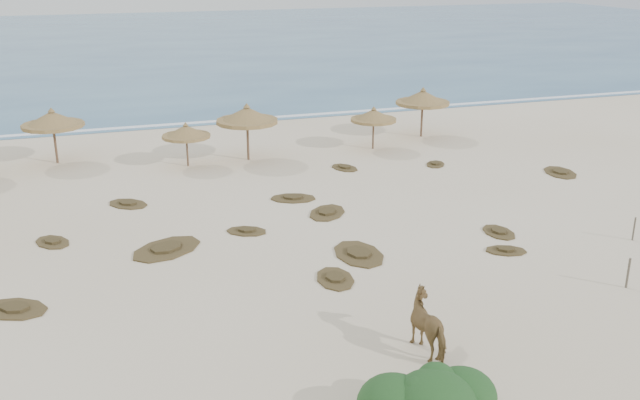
% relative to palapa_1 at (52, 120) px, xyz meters
% --- Properties ---
extents(ground, '(160.00, 160.00, 0.00)m').
position_rel_palapa_1_xyz_m(ground, '(11.76, -18.59, -2.42)').
color(ground, beige).
rests_on(ground, ground).
extents(ocean, '(200.00, 100.00, 0.01)m').
position_rel_palapa_1_xyz_m(ocean, '(11.76, 56.41, -2.41)').
color(ocean, '#2A527F').
rests_on(ocean, ground).
extents(foam_line, '(70.00, 0.60, 0.01)m').
position_rel_palapa_1_xyz_m(foam_line, '(11.76, 7.41, -2.41)').
color(foam_line, white).
rests_on(foam_line, ground).
extents(palapa_1, '(3.99, 3.99, 3.11)m').
position_rel_palapa_1_xyz_m(palapa_1, '(0.00, 0.00, 0.00)').
color(palapa_1, brown).
rests_on(palapa_1, ground).
extents(palapa_2, '(3.16, 3.16, 2.44)m').
position_rel_palapa_1_xyz_m(palapa_2, '(6.79, -2.88, -0.52)').
color(palapa_2, brown).
rests_on(palapa_2, ground).
extents(palapa_3, '(4.21, 4.21, 3.23)m').
position_rel_palapa_1_xyz_m(palapa_3, '(10.21, -2.69, 0.09)').
color(palapa_3, brown).
rests_on(palapa_3, ground).
extents(palapa_4, '(3.61, 3.61, 2.55)m').
position_rel_palapa_1_xyz_m(palapa_4, '(17.78, -2.64, -0.44)').
color(palapa_4, brown).
rests_on(palapa_4, ground).
extents(palapa_5, '(3.87, 3.87, 3.15)m').
position_rel_palapa_1_xyz_m(palapa_5, '(21.82, -0.82, 0.03)').
color(palapa_5, brown).
rests_on(palapa_5, ground).
extents(horse, '(1.16, 2.13, 1.72)m').
position_rel_palapa_1_xyz_m(horse, '(10.71, -24.32, -1.56)').
color(horse, olive).
rests_on(horse, ground).
extents(fence_post_near, '(0.10, 0.10, 1.11)m').
position_rel_palapa_1_xyz_m(fence_post_near, '(19.07, -22.69, -1.86)').
color(fence_post_near, brown).
rests_on(fence_post_near, ground).
extents(fence_post_far, '(0.08, 0.08, 0.98)m').
position_rel_palapa_1_xyz_m(fence_post_far, '(22.35, -19.21, -1.93)').
color(fence_post_far, brown).
rests_on(fence_post_far, ground).
extents(scrub_0, '(2.71, 2.50, 0.16)m').
position_rel_palapa_1_xyz_m(scrub_0, '(-1.01, -17.82, -2.37)').
color(scrub_0, brown).
rests_on(scrub_0, ground).
extents(scrub_1, '(3.66, 3.38, 0.16)m').
position_rel_palapa_1_xyz_m(scrub_1, '(4.29, -14.30, -2.37)').
color(scrub_1, brown).
rests_on(scrub_1, ground).
extents(scrub_2, '(2.04, 1.80, 0.16)m').
position_rel_palapa_1_xyz_m(scrub_2, '(7.69, -13.44, -2.37)').
color(scrub_2, brown).
rests_on(scrub_2, ground).
extents(scrub_3, '(2.57, 2.73, 0.16)m').
position_rel_palapa_1_xyz_m(scrub_3, '(11.59, -12.38, -2.37)').
color(scrub_3, brown).
rests_on(scrub_3, ground).
extents(scrub_4, '(1.21, 1.82, 0.16)m').
position_rel_palapa_1_xyz_m(scrub_4, '(17.62, -16.84, -2.37)').
color(scrub_4, brown).
rests_on(scrub_4, ground).
extents(scrub_5, '(2.04, 2.66, 0.16)m').
position_rel_palapa_1_xyz_m(scrub_5, '(25.29, -10.40, -2.37)').
color(scrub_5, brown).
rests_on(scrub_5, ground).
extents(scrub_6, '(2.35, 2.35, 0.16)m').
position_rel_palapa_1_xyz_m(scrub_6, '(3.22, -8.39, -2.37)').
color(scrub_6, brown).
rests_on(scrub_6, ground).
extents(scrub_7, '(1.64, 2.01, 0.16)m').
position_rel_palapa_1_xyz_m(scrub_7, '(14.76, -6.00, -2.37)').
color(scrub_7, brown).
rests_on(scrub_7, ground).
extents(scrub_8, '(1.85, 2.09, 0.16)m').
position_rel_palapa_1_xyz_m(scrub_8, '(0.02, -12.18, -2.37)').
color(scrub_8, brown).
rests_on(scrub_8, ground).
extents(scrub_9, '(1.83, 2.78, 0.16)m').
position_rel_palapa_1_xyz_m(scrub_9, '(11.27, -17.12, -2.37)').
color(scrub_9, brown).
rests_on(scrub_9, ground).
extents(scrub_10, '(1.65, 1.79, 0.16)m').
position_rel_palapa_1_xyz_m(scrub_10, '(19.73, -6.93, -2.37)').
color(scrub_10, brown).
rests_on(scrub_10, ground).
extents(scrub_11, '(1.51, 2.15, 0.16)m').
position_rel_palapa_1_xyz_m(scrub_11, '(9.67, -18.93, -2.37)').
color(scrub_11, brown).
rests_on(scrub_11, ground).
extents(scrub_12, '(1.88, 1.57, 0.16)m').
position_rel_palapa_1_xyz_m(scrub_12, '(16.84, -18.62, -2.37)').
color(scrub_12, brown).
rests_on(scrub_12, ground).
extents(scrub_13, '(2.48, 1.99, 0.16)m').
position_rel_palapa_1_xyz_m(scrub_13, '(10.71, -9.99, -2.37)').
color(scrub_13, brown).
rests_on(scrub_13, ground).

